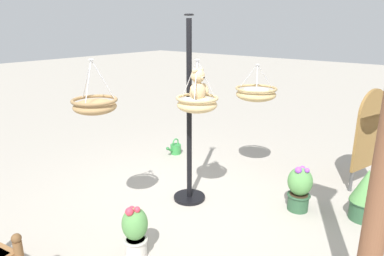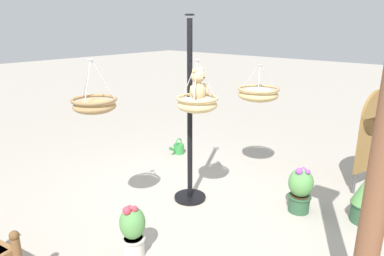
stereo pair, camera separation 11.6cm
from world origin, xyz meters
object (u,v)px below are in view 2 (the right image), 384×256
object	(u,v)px
display_pole_central	(190,147)
greenhouse_pillar_left	(381,173)
potted_plant_bushy_green	(133,230)
teddy_bear	(199,88)
hanging_basket_left_high	(258,94)
potted_plant_small_succulent	(300,189)
watering_can	(178,148)
hanging_basket_with_teddy	(197,103)
display_sign_board	(373,132)
hanging_basket_right_low	(94,105)
potted_plant_fern_front	(367,197)

from	to	relation	value
display_pole_central	greenhouse_pillar_left	world-z (taller)	greenhouse_pillar_left
potted_plant_bushy_green	teddy_bear	bearing A→B (deg)	-175.10
hanging_basket_left_high	potted_plant_small_succulent	world-z (taller)	hanging_basket_left_high
watering_can	hanging_basket_with_teddy	bearing A→B (deg)	49.82
hanging_basket_with_teddy	greenhouse_pillar_left	bearing A→B (deg)	76.36
hanging_basket_left_high	watering_can	world-z (taller)	hanging_basket_left_high
hanging_basket_left_high	teddy_bear	bearing A→B (deg)	-2.12
display_pole_central	display_sign_board	size ratio (longest dim) A/B	1.66
teddy_bear	hanging_basket_with_teddy	bearing A→B (deg)	-90.00
watering_can	hanging_basket_left_high	bearing A→B (deg)	89.92
display_pole_central	hanging_basket_left_high	distance (m)	1.36
display_pole_central	teddy_bear	bearing A→B (deg)	61.11
hanging_basket_right_low	potted_plant_bushy_green	bearing A→B (deg)	79.80
teddy_bear	potted_plant_small_succulent	bearing A→B (deg)	128.76
hanging_basket_left_high	potted_plant_bushy_green	xyz separation A→B (m)	(2.51, 0.05, -1.06)
hanging_basket_left_high	hanging_basket_right_low	xyz separation A→B (m)	(2.38, -0.66, 0.15)
hanging_basket_left_high	potted_plant_fern_front	bearing A→B (deg)	83.18
potted_plant_fern_front	potted_plant_bushy_green	distance (m)	2.84
potted_plant_small_succulent	watering_can	size ratio (longest dim) A/B	1.82
potted_plant_small_succulent	display_sign_board	bearing A→B (deg)	160.22
hanging_basket_with_teddy	greenhouse_pillar_left	world-z (taller)	greenhouse_pillar_left
potted_plant_small_succulent	hanging_basket_with_teddy	bearing A→B (deg)	-51.82
potted_plant_bushy_green	watering_can	bearing A→B (deg)	-145.93
potted_plant_small_succulent	hanging_basket_right_low	bearing A→B (deg)	-41.04
display_pole_central	hanging_basket_right_low	distance (m)	1.45
hanging_basket_with_teddy	watering_can	xyz separation A→B (m)	(-1.33, -1.58, -1.34)
teddy_bear	greenhouse_pillar_left	distance (m)	2.24
hanging_basket_with_teddy	potted_plant_fern_front	world-z (taller)	hanging_basket_with_teddy
display_sign_board	watering_can	distance (m)	3.29
potted_plant_small_succulent	watering_can	xyz separation A→B (m)	(-0.50, -2.63, -0.22)
potted_plant_fern_front	potted_plant_small_succulent	xyz separation A→B (m)	(0.30, -0.73, -0.03)
display_pole_central	hanging_basket_with_teddy	bearing A→B (deg)	59.04
display_pole_central	hanging_basket_with_teddy	distance (m)	0.72
hanging_basket_with_teddy	hanging_basket_left_high	xyz separation A→B (m)	(-1.33, 0.07, -0.07)
greenhouse_pillar_left	potted_plant_fern_front	distance (m)	1.97
hanging_basket_right_low	potted_plant_small_succulent	bearing A→B (deg)	138.96
display_pole_central	potted_plant_bushy_green	size ratio (longest dim) A/B	4.04
display_pole_central	display_sign_board	bearing A→B (deg)	138.05
greenhouse_pillar_left	potted_plant_small_succulent	world-z (taller)	greenhouse_pillar_left
hanging_basket_with_teddy	watering_can	distance (m)	2.46
potted_plant_small_succulent	hanging_basket_left_high	bearing A→B (deg)	-116.95
teddy_bear	watering_can	bearing A→B (deg)	-129.79
greenhouse_pillar_left	watering_can	size ratio (longest dim) A/B	7.96
hanging_basket_right_low	watering_can	bearing A→B (deg)	-157.43
greenhouse_pillar_left	potted_plant_bushy_green	distance (m)	2.39
hanging_basket_with_teddy	potted_plant_fern_front	xyz separation A→B (m)	(-1.13, 1.78, -1.10)
hanging_basket_with_teddy	watering_can	bearing A→B (deg)	-130.18
display_pole_central	watering_can	distance (m)	1.90
hanging_basket_left_high	display_sign_board	world-z (taller)	hanging_basket_left_high
hanging_basket_left_high	watering_can	distance (m)	2.08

